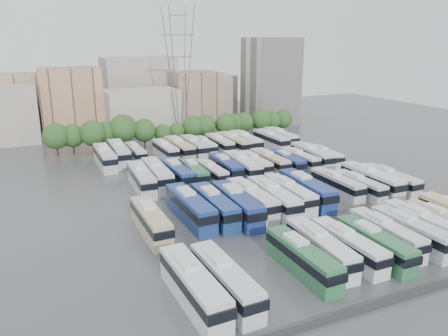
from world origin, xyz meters
name	(u,v)px	position (x,y,z in m)	size (l,w,h in m)	color
ground	(263,195)	(0.00, 0.00, 0.00)	(220.00, 220.00, 0.00)	#424447
parapet	(416,293)	(0.00, -33.00, 0.25)	(56.00, 0.50, 0.50)	#2D2D30
tree_line	(176,127)	(-1.96, 42.08, 4.30)	(65.38, 7.28, 8.48)	black
city_buildings	(128,100)	(-7.46, 71.86, 7.87)	(102.00, 35.00, 20.00)	#9E998E
apartment_tower	(271,81)	(34.00, 58.00, 13.00)	(14.00, 14.00, 26.00)	silver
electricity_pylon	(179,66)	(2.00, 50.00, 18.66)	(9.00, 6.91, 33.83)	slate
bus_r0_s0	(194,286)	(-21.58, -25.01, 2.00)	(3.41, 13.12, 4.08)	silver
bus_r0_s1	(225,280)	(-18.22, -25.16, 1.93)	(3.30, 12.65, 3.94)	silver
bus_r0_s4	(302,258)	(-8.32, -24.35, 1.87)	(2.83, 12.15, 3.80)	#2F6E45
bus_r0_s5	(321,248)	(-4.99, -23.13, 1.89)	(3.24, 12.36, 3.84)	silver
bus_r0_s6	(348,245)	(-1.51, -23.81, 1.81)	(2.80, 11.79, 3.68)	white
bus_r0_s7	(374,244)	(1.67, -24.74, 1.83)	(2.61, 11.92, 3.74)	#2F6F43
bus_r0_s8	(386,234)	(5.03, -23.12, 1.81)	(2.65, 11.77, 3.69)	silver
bus_r0_s9	(411,231)	(8.37, -23.97, 1.87)	(2.99, 12.22, 3.81)	silver
bus_r0_s10	(424,225)	(11.39, -23.22, 1.91)	(3.11, 12.48, 3.89)	silver
bus_r0_s11	(442,222)	(14.84, -23.13, 1.72)	(2.92, 11.25, 3.50)	#C4B486
bus_r1_s0	(151,221)	(-21.31, -7.29, 1.93)	(2.92, 12.58, 3.93)	tan
bus_r1_s2	(190,207)	(-14.90, -5.20, 2.10)	(3.47, 13.73, 4.28)	navy
bus_r1_s3	(214,206)	(-11.42, -5.88, 2.03)	(2.90, 13.21, 4.14)	navy
bus_r1_s4	(237,204)	(-8.23, -6.83, 2.11)	(3.27, 13.74, 4.29)	navy
bus_r1_s5	(252,199)	(-5.02, -5.49, 2.01)	(2.94, 13.05, 4.09)	silver
bus_r1_s6	(273,198)	(-1.85, -6.61, 2.06)	(3.49, 13.50, 4.20)	silver
bus_r1_s7	(290,194)	(1.69, -5.61, 1.93)	(2.89, 12.55, 3.93)	white
bus_r1_s8	(306,189)	(4.95, -5.41, 2.10)	(3.51, 13.72, 4.27)	navy
bus_r1_s10	(337,184)	(11.65, -4.71, 1.82)	(2.72, 11.86, 3.71)	silver
bus_r1_s11	(360,186)	(14.94, -6.56, 1.72)	(2.55, 11.17, 3.50)	silver
bus_r1_s12	(371,180)	(18.18, -5.74, 2.06)	(2.95, 13.41, 4.21)	silver
bus_r1_s13	(390,180)	(21.65, -6.50, 1.87)	(2.82, 12.17, 3.81)	silver
bus_r2_s1	(142,179)	(-18.11, 11.30, 2.01)	(3.28, 13.14, 4.10)	silver
bus_r2_s2	(157,174)	(-14.99, 12.33, 2.08)	(3.28, 13.57, 4.24)	silver
bus_r2_s3	(176,173)	(-11.51, 11.94, 1.96)	(3.32, 12.82, 3.99)	navy
bus_r2_s4	(194,172)	(-8.27, 11.68, 1.80)	(2.95, 11.78, 3.67)	#2D6B41
bus_r2_s5	(211,172)	(-5.02, 10.88, 1.67)	(2.78, 10.95, 3.41)	silver
bus_r2_s6	(226,167)	(-1.52, 12.20, 1.87)	(2.90, 12.18, 3.80)	navy
bus_r2_s7	(242,166)	(1.51, 11.17, 2.04)	(3.50, 13.37, 4.16)	silver
bus_r2_s8	(254,164)	(4.85, 12.46, 1.76)	(2.64, 11.45, 3.58)	silver
bus_r2_s9	(270,162)	(8.18, 12.30, 1.88)	(2.89, 12.25, 3.83)	beige
bus_r2_s10	(287,162)	(11.63, 11.31, 1.75)	(2.96, 11.48, 3.57)	navy
bus_r2_s11	(299,159)	(14.89, 11.79, 1.77)	(3.01, 11.56, 3.60)	silver
bus_r2_s12	(312,156)	(18.27, 12.17, 2.05)	(3.43, 13.41, 4.17)	silver
bus_r2_s13	(325,156)	(21.63, 12.27, 1.66)	(2.74, 10.87, 3.39)	silver
bus_r3_s0	(105,157)	(-21.64, 28.62, 2.05)	(3.08, 13.36, 4.18)	silver
bus_r3_s1	(119,153)	(-18.30, 31.02, 2.10)	(3.19, 13.67, 4.27)	silver
bus_r3_s2	(135,153)	(-14.72, 31.06, 1.71)	(2.73, 11.15, 3.48)	silver
bus_r3_s4	(165,150)	(-8.30, 29.85, 1.84)	(3.06, 12.03, 3.75)	silver
bus_r3_s5	(179,148)	(-5.14, 29.71, 2.05)	(3.47, 13.43, 4.18)	#CAB88B
bus_r3_s6	(194,147)	(-1.47, 30.12, 1.97)	(2.80, 12.78, 4.01)	silver
bus_r3_s7	(205,146)	(1.51, 30.93, 1.68)	(2.61, 10.98, 3.43)	silver
bus_r3_s8	(219,144)	(5.03, 30.56, 1.87)	(2.77, 12.14, 3.80)	silver
bus_r3_s9	(234,143)	(8.17, 29.29, 2.04)	(3.55, 13.36, 4.15)	beige
bus_r3_s10	(245,141)	(11.46, 29.84, 2.02)	(2.86, 13.10, 4.11)	silver
bus_r3_s12	(271,140)	(18.03, 29.07, 1.99)	(3.26, 13.01, 4.05)	silver
bus_r3_s13	(280,137)	(21.50, 30.37, 1.98)	(2.81, 12.87, 4.04)	silver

